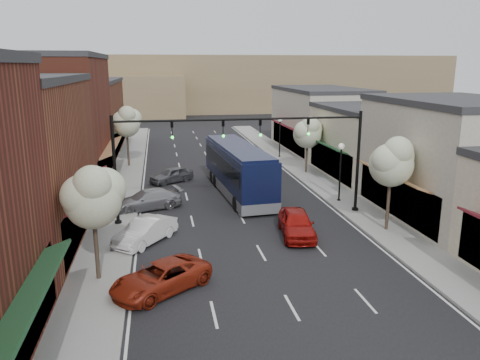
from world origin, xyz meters
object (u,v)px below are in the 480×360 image
lamp_post_near (341,163)px  tree_right_far (308,132)px  red_hatchback (297,223)px  parked_car_a (161,277)px  signal_mast_right (325,147)px  parked_car_c (147,200)px  tree_right_near (393,161)px  parked_car_b (145,231)px  lamp_post_far (280,131)px  coach_bus (238,169)px  tree_left_far (127,121)px  tree_left_near (93,195)px  parked_car_d (171,175)px  signal_mast_left (153,153)px

lamp_post_near → tree_right_far: bearing=86.7°
lamp_post_near → red_hatchback: size_ratio=0.96×
lamp_post_near → parked_car_a: (-13.20, -12.03, -2.35)m
signal_mast_right → parked_car_c: size_ratio=1.70×
tree_right_near → parked_car_b: bearing=177.5°
parked_car_a → parked_car_b: size_ratio=1.09×
lamp_post_far → coach_bus: 15.55m
coach_bus → signal_mast_right: bearing=-56.6°
signal_mast_right → tree_left_far: size_ratio=1.34×
tree_right_far → red_hatchback: size_ratio=1.17×
tree_left_near → parked_car_d: 19.55m
tree_right_near → lamp_post_near: (-0.55, 6.56, -1.45)m
parked_car_d → tree_right_far: bearing=62.8°
parked_car_a → parked_car_d: bearing=140.4°
parked_car_d → tree_left_far: bearing=176.3°
parked_car_a → red_hatchback: bearing=88.9°
coach_bus → tree_left_far: bearing=122.8°
signal_mast_right → tree_left_far: 22.68m
signal_mast_right → coach_bus: signal_mast_right is taller
tree_right_near → tree_right_far: (0.00, 16.00, -0.46)m
tree_right_near → tree_right_far: 16.01m
coach_bus → parked_car_b: 11.93m
parked_car_d → signal_mast_right: bearing=10.1°
signal_mast_right → lamp_post_far: signal_mast_right is taller
coach_bus → parked_car_c: coach_bus is taller
signal_mast_right → parked_car_b: signal_mast_right is taller
tree_left_far → parked_car_c: 15.41m
tree_left_near → parked_car_d: (3.96, 18.81, -3.55)m
lamp_post_near → red_hatchback: bearing=-129.3°
signal_mast_right → red_hatchback: 6.18m
lamp_post_near → parked_car_b: size_ratio=1.02×
parked_car_c → tree_right_far: bearing=104.6°
tree_right_far → parked_car_c: (-14.55, -8.76, -3.29)m
tree_left_far → parked_car_b: tree_left_far is taller
tree_right_near → parked_car_b: 15.03m
tree_left_far → parked_car_d: size_ratio=1.55×
tree_left_near → parked_car_c: tree_left_near is taller
coach_bus → parked_car_c: size_ratio=2.65×
lamp_post_near → parked_car_d: (-12.09, 8.26, -2.33)m
tree_left_near → coach_bus: bearing=57.5°
signal_mast_left → red_hatchback: size_ratio=1.77×
lamp_post_near → parked_car_a: size_ratio=0.94×
tree_right_near → tree_left_far: size_ratio=0.97×
tree_right_far → lamp_post_near: size_ratio=1.22×
signal_mast_left → tree_right_near: signal_mast_left is taller
signal_mast_right → parked_car_a: size_ratio=1.74×
tree_left_far → parked_car_a: bearing=-84.1°
tree_left_far → red_hatchback: bearing=-63.4°
tree_right_far → lamp_post_far: 8.13m
signal_mast_right → tree_left_near: size_ratio=1.44×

